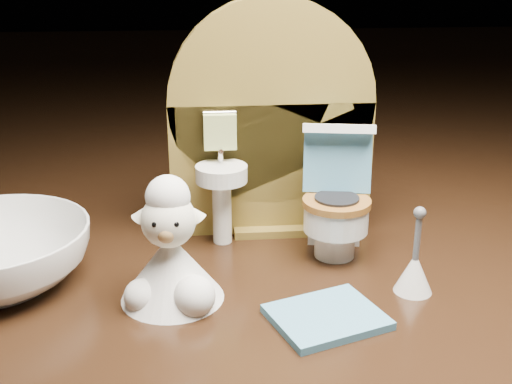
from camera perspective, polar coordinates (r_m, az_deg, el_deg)
backdrop_panel at (r=0.41m, az=1.26°, el=5.23°), size 0.13×0.05×0.15m
toy_toilet at (r=0.39m, az=7.11°, el=-1.25°), size 0.04×0.05×0.08m
bath_mat at (r=0.33m, az=6.29°, el=-10.99°), size 0.06×0.06×0.00m
toilet_brush at (r=0.36m, az=13.90°, el=-6.73°), size 0.02×0.02×0.05m
plush_lamb at (r=0.34m, az=-7.57°, el=-5.83°), size 0.06×0.06×0.07m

